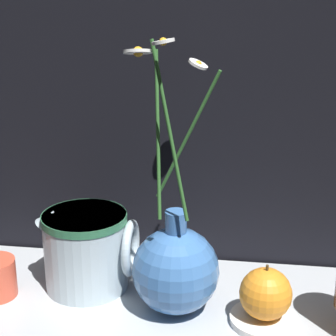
{
  "coord_description": "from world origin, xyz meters",
  "views": [
    {
      "loc": [
        0.11,
        -0.74,
        0.48
      ],
      "look_at": [
        0.01,
        0.0,
        0.23
      ],
      "focal_mm": 60.0,
      "sensor_mm": 36.0,
      "label": 1
    }
  ],
  "objects": [
    {
      "name": "vase_with_flowers",
      "position": [
        0.02,
        -0.01,
        0.08
      ],
      "size": [
        0.14,
        0.17,
        0.41
      ],
      "color": "#3F72B7",
      "rests_on": "shelf"
    },
    {
      "name": "ceramic_pitcher",
      "position": [
        -0.13,
        0.03,
        0.08
      ],
      "size": [
        0.16,
        0.13,
        0.14
      ],
      "color": "silver",
      "rests_on": "shelf"
    },
    {
      "name": "saucer_plate",
      "position": [
        0.15,
        -0.03,
        0.02
      ],
      "size": [
        0.1,
        0.1,
        0.01
      ],
      "color": "white",
      "rests_on": "shelf"
    },
    {
      "name": "ground_plane",
      "position": [
        0.0,
        0.0,
        0.0
      ],
      "size": [
        6.0,
        6.0,
        0.0
      ],
      "primitive_type": "plane",
      "color": "black"
    },
    {
      "name": "orange_fruit",
      "position": [
        0.15,
        -0.03,
        0.06
      ],
      "size": [
        0.08,
        0.08,
        0.08
      ],
      "color": "orange",
      "rests_on": "saucer_plate"
    },
    {
      "name": "shelf",
      "position": [
        0.0,
        0.0,
        0.01
      ],
      "size": [
        0.73,
        0.3,
        0.01
      ],
      "color": "#B2B7BC",
      "rests_on": "ground_plane"
    }
  ]
}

